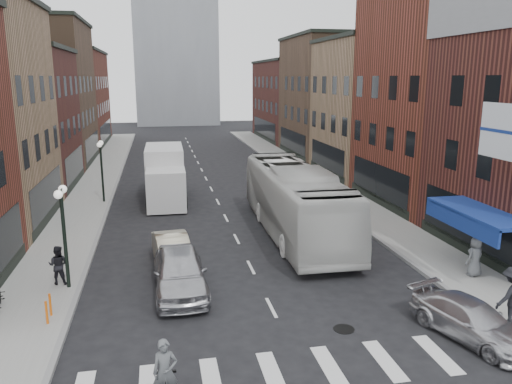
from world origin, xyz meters
TOP-DOWN VIEW (x-y plane):
  - ground at (0.00, 0.00)m, footprint 160.00×160.00m
  - sidewalk_left at (-8.50, 22.00)m, footprint 3.00×74.00m
  - sidewalk_right at (8.50, 22.00)m, footprint 3.00×74.00m
  - curb_left at (-7.00, 22.00)m, footprint 0.20×74.00m
  - curb_right at (7.00, 22.00)m, footprint 0.20×74.00m
  - crosswalk_stripes at (0.00, -3.00)m, footprint 12.00×2.20m
  - bldg_left_far_a at (-14.99, 35.00)m, footprint 10.30×12.20m
  - bldg_left_far_b at (-14.99, 49.00)m, footprint 10.30×16.20m
  - bldg_right_mid_a at (15.00, 14.00)m, footprint 10.30×10.20m
  - bldg_right_mid_b at (14.99, 24.00)m, footprint 10.30×10.20m
  - bldg_right_far_a at (14.99, 35.00)m, footprint 10.30×12.20m
  - bldg_right_far_b at (14.99, 49.00)m, footprint 10.30×16.20m
  - awning_blue at (8.93, 2.50)m, footprint 1.80×5.00m
  - billboard_sign at (8.59, 0.50)m, footprint 1.52×3.00m
  - streetlamp_near at (-7.40, 4.00)m, footprint 0.32×1.22m
  - streetlamp_far at (-7.40, 18.00)m, footprint 0.32×1.22m
  - bike_rack at (-7.60, 1.30)m, footprint 0.08×0.68m
  - box_truck at (-3.38, 18.11)m, footprint 2.56×8.11m
  - motorcycle_rider at (-3.82, -4.41)m, footprint 0.59×2.11m
  - transit_bus at (3.17, 9.30)m, footprint 3.27×13.11m
  - sedan_left_near at (-3.15, 2.99)m, footprint 2.06×4.92m
  - sedan_left_far at (-3.33, 6.00)m, footprint 1.88×4.22m
  - curb_car at (5.74, -2.27)m, footprint 2.89×4.50m
  - ped_left_solo at (-7.81, 4.41)m, footprint 0.82×0.57m
  - ped_right_a at (7.40, -1.96)m, footprint 1.39×0.91m
  - ped_right_c at (8.75, 1.96)m, footprint 0.93×0.74m

SIDE VIEW (x-z plane):
  - ground at x=0.00m, z-range 0.00..0.00m
  - curb_left at x=-7.00m, z-range -0.08..0.08m
  - curb_right at x=7.00m, z-range -0.08..0.08m
  - crosswalk_stripes at x=0.00m, z-range -0.01..0.01m
  - sidewalk_left at x=-8.50m, z-range 0.00..0.15m
  - sidewalk_right at x=8.50m, z-range 0.00..0.15m
  - bike_rack at x=-7.60m, z-range 0.15..0.95m
  - curb_car at x=5.74m, z-range 0.00..1.21m
  - sedan_left_far at x=-3.33m, z-range 0.00..1.34m
  - sedan_left_near at x=-3.15m, z-range 0.00..1.66m
  - ped_left_solo at x=-7.81m, z-range 0.15..1.71m
  - ped_right_c at x=8.75m, z-range 0.15..1.82m
  - motorcycle_rider at x=-3.82m, z-range -0.07..2.08m
  - ped_right_a at x=7.40m, z-range 0.15..2.13m
  - box_truck at x=-3.38m, z-range -0.02..3.49m
  - transit_bus at x=3.17m, z-range 0.00..3.64m
  - awning_blue at x=8.93m, z-range 2.24..3.02m
  - streetlamp_near at x=-7.40m, z-range 0.86..4.97m
  - streetlamp_far at x=-7.40m, z-range 0.86..4.97m
  - bldg_right_far_b at x=14.99m, z-range 0.00..10.30m
  - bldg_left_far_b at x=-14.99m, z-range 0.00..11.30m
  - bldg_right_mid_b at x=14.99m, z-range 0.00..11.30m
  - billboard_sign at x=8.59m, z-range 4.28..7.98m
  - bldg_right_far_a at x=14.99m, z-range 0.00..12.30m
  - bldg_left_far_a at x=-14.99m, z-range 0.00..13.30m
  - bldg_right_mid_a at x=15.00m, z-range 0.00..14.30m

